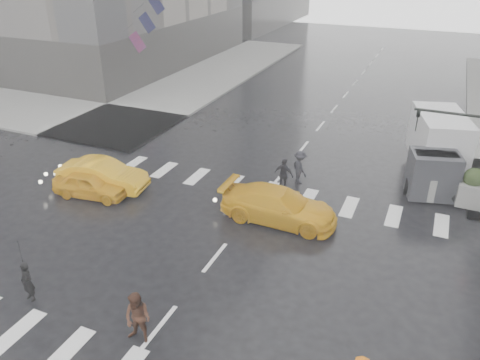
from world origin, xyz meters
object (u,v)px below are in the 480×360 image
at_px(taxi_front, 91,184).
at_px(box_truck, 437,148).
at_px(pedestrian_brown, 138,318).
at_px(taxi_mid, 102,175).

bearing_deg(taxi_front, box_truck, -67.53).
bearing_deg(box_truck, pedestrian_brown, -131.22).
height_order(pedestrian_brown, taxi_mid, pedestrian_brown).
bearing_deg(taxi_mid, pedestrian_brown, -144.31).
xyz_separation_m(taxi_mid, box_truck, (14.91, 7.74, 0.98)).
xyz_separation_m(pedestrian_brown, taxi_mid, (-7.39, 7.70, -0.15)).
bearing_deg(taxi_mid, taxi_front, 170.68).
xyz_separation_m(pedestrian_brown, taxi_front, (-7.41, 6.85, -0.26)).
distance_m(pedestrian_brown, taxi_mid, 10.68).
xyz_separation_m(taxi_front, box_truck, (14.93, 8.60, 1.08)).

